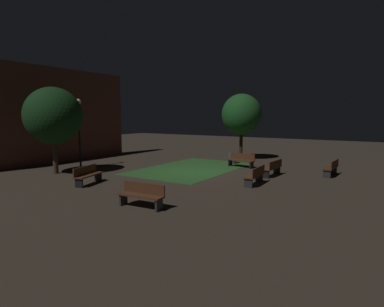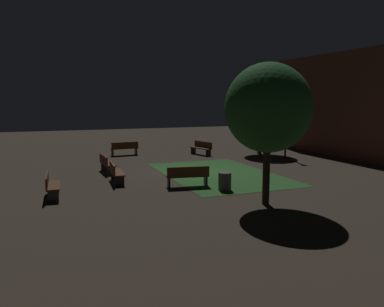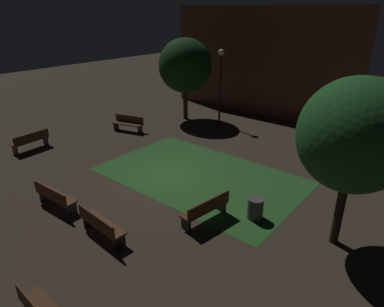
{
  "view_description": "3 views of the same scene",
  "coord_description": "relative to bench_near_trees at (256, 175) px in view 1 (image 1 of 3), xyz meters",
  "views": [
    {
      "loc": [
        -15.79,
        -9.85,
        3.34
      ],
      "look_at": [
        -0.05,
        0.08,
        1.11
      ],
      "focal_mm": 30.1,
      "sensor_mm": 36.0,
      "label": 1
    },
    {
      "loc": [
        18.43,
        -7.26,
        3.68
      ],
      "look_at": [
        0.55,
        -0.4,
        1.02
      ],
      "focal_mm": 36.62,
      "sensor_mm": 36.0,
      "label": 2
    },
    {
      "loc": [
        8.71,
        -9.01,
        6.42
      ],
      "look_at": [
        1.07,
        0.27,
        1.2
      ],
      "focal_mm": 31.29,
      "sensor_mm": 36.0,
      "label": 3
    }
  ],
  "objects": [
    {
      "name": "trash_bin",
      "position": [
        5.66,
        3.89,
        -0.11
      ],
      "size": [
        0.53,
        0.53,
        0.73
      ],
      "primitive_type": "cylinder",
      "color": "#4C4C4C",
      "rests_on": "ground"
    },
    {
      "name": "grass_lawn",
      "position": [
        2.37,
        5.13,
        -0.48
      ],
      "size": [
        8.27,
        5.15,
        0.01
      ],
      "primitive_type": "cube",
      "color": "#2D6028",
      "rests_on": "ground"
    },
    {
      "name": "lamp_post_plaza_west",
      "position": [
        -1.07,
        11.37,
        2.49
      ],
      "size": [
        0.36,
        0.36,
        4.35
      ],
      "color": "black",
      "rests_on": "ground"
    },
    {
      "name": "bench_near_trees",
      "position": [
        0.0,
        0.0,
        0.0
      ],
      "size": [
        1.82,
        0.57,
        0.88
      ],
      "color": "brown",
      "rests_on": "ground"
    },
    {
      "name": "bench_front_left",
      "position": [
        4.52,
        2.71,
        0.0
      ],
      "size": [
        0.75,
        1.85,
        0.88
      ],
      "color": "#512D19",
      "rests_on": "ground"
    },
    {
      "name": "bench_lawn_edge",
      "position": [
        4.36,
        -2.73,
        0.0
      ],
      "size": [
        1.82,
        0.56,
        0.88
      ],
      "color": "#512D19",
      "rests_on": "ground"
    },
    {
      "name": "tree_tall_center",
      "position": [
        8.1,
        4.31,
        2.89
      ],
      "size": [
        2.98,
        2.98,
        4.93
      ],
      "color": "#2D2116",
      "rests_on": "ground"
    },
    {
      "name": "bench_path_side",
      "position": [
        2.61,
        0.0,
        0.0
      ],
      "size": [
        1.82,
        0.58,
        0.88
      ],
      "color": "brown",
      "rests_on": "ground"
    },
    {
      "name": "bench_back_row",
      "position": [
        -5.84,
        2.09,
        0.0
      ],
      "size": [
        0.6,
        1.83,
        0.88
      ],
      "color": "#512D19",
      "rests_on": "ground"
    },
    {
      "name": "building_wall_backdrop",
      "position": [
        -0.53,
        14.87,
        2.83
      ],
      "size": [
        12.6,
        0.8,
        6.61
      ],
      "primitive_type": "cube",
      "color": "brown",
      "rests_on": "ground"
    },
    {
      "name": "bench_by_lamp",
      "position": [
        -4.23,
        6.94,
        0.0
      ],
      "size": [
        1.86,
        0.97,
        0.88
      ],
      "color": "#512D19",
      "rests_on": "ground"
    },
    {
      "name": "tree_right_canopy",
      "position": [
        -3.26,
        10.79,
        2.8
      ],
      "size": [
        3.18,
        3.18,
        4.9
      ],
      "color": "#423021",
      "rests_on": "ground"
    },
    {
      "name": "ground_plane",
      "position": [
        1.3,
        4.33,
        -0.48
      ],
      "size": [
        60.0,
        60.0,
        0.0
      ],
      "primitive_type": "plane",
      "color": "#3D3328"
    }
  ]
}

